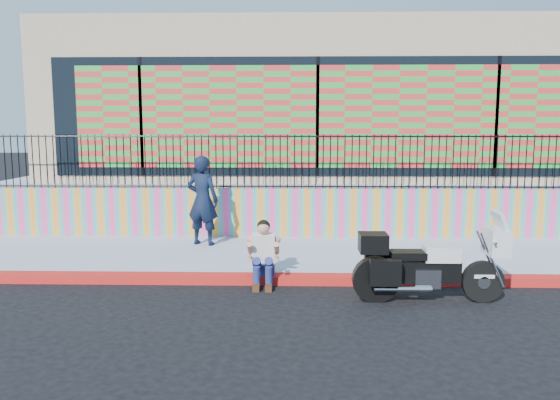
{
  "coord_description": "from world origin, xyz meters",
  "views": [
    {
      "loc": [
        -0.56,
        -8.94,
        2.64
      ],
      "look_at": [
        -0.81,
        1.2,
        1.26
      ],
      "focal_mm": 35.0,
      "sensor_mm": 36.0,
      "label": 1
    }
  ],
  "objects": [
    {
      "name": "ground",
      "position": [
        0.0,
        0.0,
        0.0
      ],
      "size": [
        90.0,
        90.0,
        0.0
      ],
      "primitive_type": "plane",
      "color": "black",
      "rests_on": "ground"
    },
    {
      "name": "red_curb",
      "position": [
        0.0,
        0.0,
        0.07
      ],
      "size": [
        16.0,
        0.3,
        0.15
      ],
      "primitive_type": "cube",
      "color": "red",
      "rests_on": "ground"
    },
    {
      "name": "sidewalk",
      "position": [
        0.0,
        1.65,
        0.07
      ],
      "size": [
        16.0,
        3.0,
        0.15
      ],
      "primitive_type": "cube",
      "color": "#959FB2",
      "rests_on": "ground"
    },
    {
      "name": "mural_wall",
      "position": [
        0.0,
        3.25,
        0.7
      ],
      "size": [
        16.0,
        0.2,
        1.1
      ],
      "primitive_type": "cube",
      "color": "#FF4390",
      "rests_on": "sidewalk"
    },
    {
      "name": "metal_fence",
      "position": [
        0.0,
        3.25,
        1.85
      ],
      "size": [
        15.8,
        0.04,
        1.2
      ],
      "primitive_type": null,
      "color": "black",
      "rests_on": "mural_wall"
    },
    {
      "name": "elevated_platform",
      "position": [
        0.0,
        8.35,
        0.62
      ],
      "size": [
        16.0,
        10.0,
        1.25
      ],
      "primitive_type": "cube",
      "color": "#959FB2",
      "rests_on": "ground"
    },
    {
      "name": "storefront_building",
      "position": [
        0.0,
        8.13,
        3.25
      ],
      "size": [
        14.0,
        8.06,
        4.0
      ],
      "color": "tan",
      "rests_on": "elevated_platform"
    },
    {
      "name": "police_motorcycle",
      "position": [
        1.45,
        -0.89,
        0.58
      ],
      "size": [
        2.24,
        0.74,
        1.39
      ],
      "color": "black",
      "rests_on": "ground"
    },
    {
      "name": "police_officer",
      "position": [
        -2.47,
        2.34,
        1.09
      ],
      "size": [
        0.79,
        0.63,
        1.89
      ],
      "primitive_type": "imported",
      "rotation": [
        0.0,
        0.0,
        2.84
      ],
      "color": "black",
      "rests_on": "sidewalk"
    },
    {
      "name": "seated_man",
      "position": [
        -1.06,
        -0.14,
        0.45
      ],
      "size": [
        0.54,
        0.71,
        1.06
      ],
      "color": "navy",
      "rests_on": "ground"
    }
  ]
}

